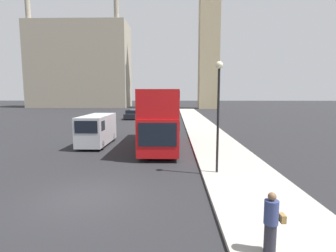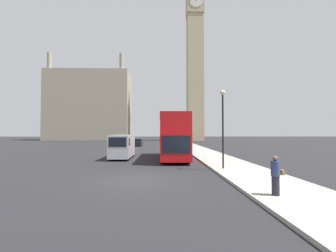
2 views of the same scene
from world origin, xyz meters
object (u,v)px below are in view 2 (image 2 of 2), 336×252
parked_sedan (137,143)px  street_lamp (223,116)px  white_van (122,146)px  pedestrian (276,175)px  red_double_decker_bus (173,135)px  clock_tower (195,48)px

parked_sedan → street_lamp: bearing=-72.9°
white_van → pedestrian: 16.73m
street_lamp → pedestrian: bearing=-88.1°
white_van → street_lamp: size_ratio=0.96×
red_double_decker_bus → pedestrian: 14.61m
red_double_decker_bus → white_van: red_double_decker_bus is taller
parked_sedan → clock_tower: bearing=62.5°
street_lamp → parked_sedan: bearing=107.1°
white_van → parked_sedan: (-0.81, 22.15, -0.62)m
street_lamp → parked_sedan: street_lamp is taller
clock_tower → white_van: (-15.78, -54.00, -31.08)m
clock_tower → parked_sedan: bearing=-117.5°
clock_tower → white_van: 64.28m
street_lamp → white_van: bearing=137.8°
parked_sedan → white_van: bearing=-87.9°
white_van → parked_sedan: 22.17m
red_double_decker_bus → white_van: (-5.19, 0.23, -1.14)m
clock_tower → street_lamp: bearing=-96.9°
white_van → parked_sedan: white_van is taller
clock_tower → white_van: size_ratio=11.94×
clock_tower → street_lamp: clock_tower is taller
clock_tower → pedestrian: clock_tower is taller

